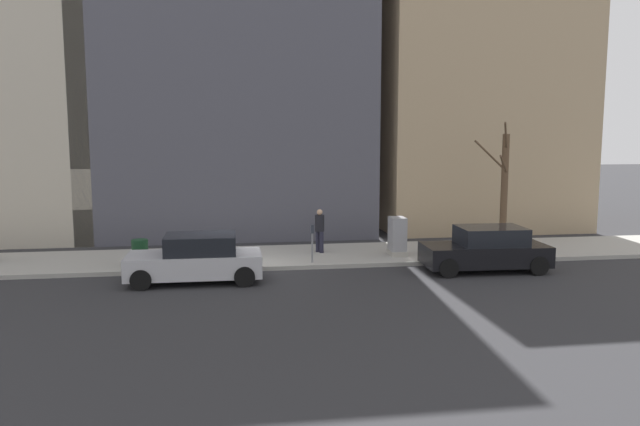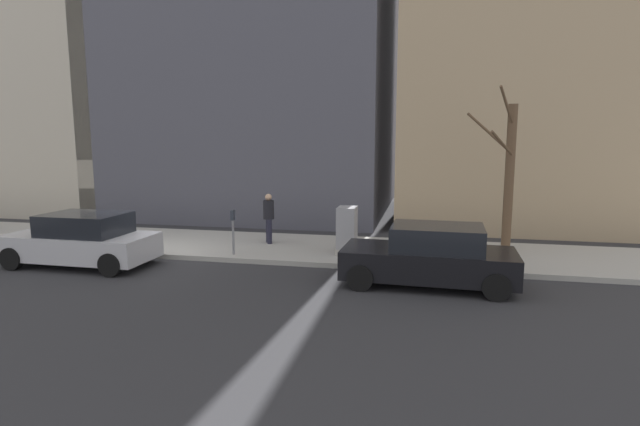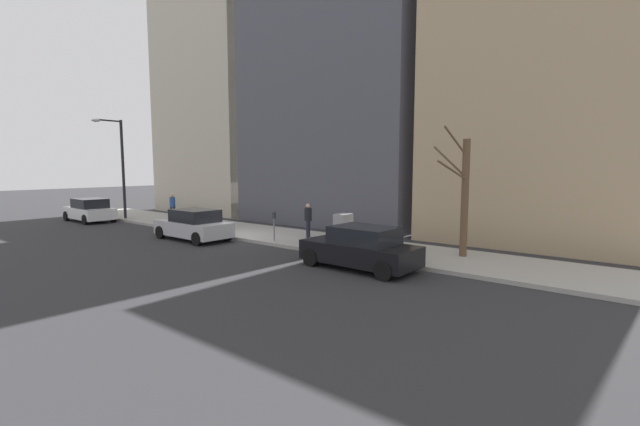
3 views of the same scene
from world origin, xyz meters
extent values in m
plane|color=#2B2B2D|center=(0.00, 0.00, 0.00)|extent=(120.00, 120.00, 0.00)
cube|color=#9E9B93|center=(2.00, 0.00, 0.07)|extent=(4.00, 36.00, 0.15)
cube|color=black|center=(-1.08, -8.48, 0.57)|extent=(1.95, 4.26, 0.70)
cube|color=black|center=(-1.09, -8.68, 1.22)|extent=(1.68, 2.26, 0.60)
cylinder|color=black|center=(-1.88, -6.90, 0.32)|extent=(0.24, 0.65, 0.64)
cylinder|color=black|center=(-0.18, -6.96, 0.32)|extent=(0.24, 0.65, 0.64)
cylinder|color=black|center=(-1.99, -10.00, 0.32)|extent=(0.24, 0.65, 0.64)
cylinder|color=black|center=(-0.29, -10.06, 0.32)|extent=(0.24, 0.65, 0.64)
cube|color=#B7B7BC|center=(-1.18, 1.26, 0.57)|extent=(1.84, 4.22, 0.70)
cube|color=black|center=(-1.18, 1.06, 1.22)|extent=(1.62, 2.22, 0.60)
cylinder|color=black|center=(-2.02, 2.82, 0.32)|extent=(0.23, 0.64, 0.64)
cylinder|color=black|center=(-0.32, 2.80, 0.32)|extent=(0.23, 0.64, 0.64)
cylinder|color=black|center=(-2.05, -0.28, 0.32)|extent=(0.23, 0.64, 0.64)
cylinder|color=black|center=(-0.35, -0.30, 0.32)|extent=(0.23, 0.64, 0.64)
cylinder|color=slate|center=(0.45, -2.74, 0.68)|extent=(0.07, 0.07, 1.05)
cube|color=#2D333D|center=(0.45, -2.74, 1.35)|extent=(0.14, 0.10, 0.30)
cube|color=#A8A399|center=(1.30, -6.07, 0.24)|extent=(0.83, 0.61, 0.18)
cube|color=#939399|center=(1.30, -6.07, 0.96)|extent=(0.75, 0.55, 1.25)
cylinder|color=brown|center=(2.60, -10.84, 2.40)|extent=(0.28, 0.28, 4.49)
cylinder|color=brown|center=(2.12, -10.60, 4.54)|extent=(0.99, 0.60, 1.16)
cylinder|color=brown|center=(2.06, -10.52, 3.47)|extent=(1.05, 0.81, 0.80)
cylinder|color=brown|center=(2.61, -10.19, 3.79)|extent=(0.09, 1.35, 1.23)
cylinder|color=#14381E|center=(0.90, 3.20, 0.60)|extent=(0.56, 0.56, 0.90)
cylinder|color=#1E1E2D|center=(2.36, -3.22, 0.56)|extent=(0.16, 0.16, 0.82)
cylinder|color=#1E1E2D|center=(2.15, -3.34, 0.56)|extent=(0.16, 0.16, 0.82)
cylinder|color=black|center=(2.26, -3.28, 1.28)|extent=(0.36, 0.36, 0.62)
sphere|color=tan|center=(2.26, -3.28, 1.70)|extent=(0.22, 0.22, 0.22)
cube|color=#BCB29E|center=(10.77, 10.91, 10.49)|extent=(10.54, 10.54, 20.98)
camera|label=1|loc=(-20.93, 0.26, 4.79)|focal=35.00mm
camera|label=2|loc=(-13.41, -8.39, 3.64)|focal=28.00mm
camera|label=3|loc=(-13.58, -16.68, 3.61)|focal=24.00mm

